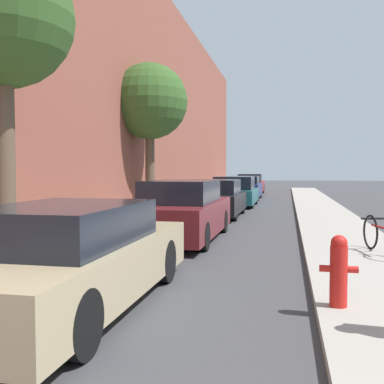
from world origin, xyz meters
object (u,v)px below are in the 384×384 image
object	(u,v)px
parked_car_maroon	(183,212)
parked_car_teal	(235,192)
parked_car_champagne	(70,258)
street_tree_far	(150,102)
bicycle	(381,235)
fire_hydrant	(339,270)
parked_car_black	(214,199)
parked_car_navy	(244,188)
street_tree_near	(2,20)
parked_car_red	(250,184)

from	to	relation	value
parked_car_maroon	parked_car_teal	distance (m)	10.54
parked_car_champagne	street_tree_far	world-z (taller)	street_tree_far
bicycle	fire_hydrant	bearing A→B (deg)	-120.00
parked_car_maroon	fire_hydrant	bearing A→B (deg)	-60.10
parked_car_teal	street_tree_far	size ratio (longest dim) A/B	0.79
fire_hydrant	parked_car_champagne	bearing A→B (deg)	-174.09
parked_car_black	parked_car_navy	distance (m)	10.09
parked_car_teal	parked_car_navy	distance (m)	5.11
parked_car_champagne	street_tree_far	bearing A→B (deg)	102.04
parked_car_navy	bicycle	distance (m)	17.81
parked_car_champagne	street_tree_near	xyz separation A→B (m)	(-2.26, 2.09, 3.63)
parked_car_red	street_tree_near	distance (m)	25.30
parked_car_teal	street_tree_far	world-z (taller)	street_tree_far
bicycle	street_tree_far	bearing A→B (deg)	121.31
parked_car_champagne	parked_car_maroon	world-z (taller)	parked_car_maroon
parked_car_navy	street_tree_far	bearing A→B (deg)	-102.69
parked_car_black	street_tree_near	size ratio (longest dim) A/B	0.79
parked_car_champagne	parked_car_black	world-z (taller)	parked_car_black
parked_car_navy	fire_hydrant	distance (m)	21.11
street_tree_near	fire_hydrant	bearing A→B (deg)	-18.10
parked_car_maroon	parked_car_navy	world-z (taller)	parked_car_maroon
street_tree_near	bicycle	xyz separation A→B (m)	(6.52, 1.81, -3.77)
fire_hydrant	parked_car_navy	bearing A→B (deg)	98.30
parked_car_champagne	street_tree_near	size ratio (longest dim) A/B	0.84
parked_car_black	street_tree_far	xyz separation A→B (m)	(-2.27, -0.41, 3.44)
street_tree_near	bicycle	world-z (taller)	street_tree_near
parked_car_teal	parked_car_navy	xyz separation A→B (m)	(-0.07, 5.11, 0.01)
parked_car_maroon	parked_car_teal	bearing A→B (deg)	89.81
parked_car_teal	parked_car_red	world-z (taller)	parked_car_red
parked_car_champagne	parked_car_red	bearing A→B (deg)	89.96
parked_car_red	street_tree_far	size ratio (longest dim) A/B	0.80
parked_car_maroon	parked_car_red	size ratio (longest dim) A/B	1.09
parked_car_champagne	bicycle	xyz separation A→B (m)	(4.25, 3.90, -0.14)
parked_car_maroon	street_tree_far	world-z (taller)	street_tree_far
fire_hydrant	bicycle	world-z (taller)	fire_hydrant
parked_car_maroon	parked_car_navy	distance (m)	15.65
parked_car_navy	street_tree_far	distance (m)	11.30
parked_car_maroon	bicycle	xyz separation A→B (m)	(4.13, -1.66, -0.21)
parked_car_red	parked_car_champagne	bearing A→B (deg)	-90.04
bicycle	parked_car_black	bearing A→B (deg)	108.04
street_tree_near	street_tree_far	bearing A→B (deg)	90.12
parked_car_maroon	parked_car_teal	size ratio (longest dim) A/B	1.10
street_tree_far	fire_hydrant	bearing A→B (deg)	-62.47
parked_car_champagne	fire_hydrant	size ratio (longest dim) A/B	5.59
parked_car_black	parked_car_teal	distance (m)	4.98
street_tree_near	fire_hydrant	distance (m)	6.77
parked_car_maroon	parked_car_black	xyz separation A→B (m)	(-0.13, 5.56, -0.04)
parked_car_black	street_tree_near	bearing A→B (deg)	-104.01
parked_car_black	parked_car_navy	bearing A→B (deg)	89.47
parked_car_teal	bicycle	distance (m)	12.87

